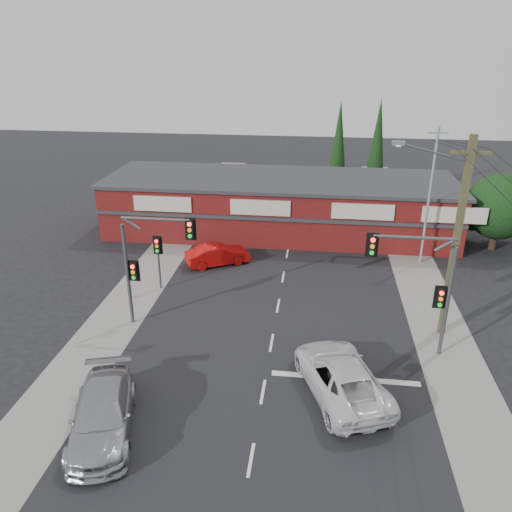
# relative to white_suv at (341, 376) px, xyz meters

# --- Properties ---
(ground) EXTENTS (120.00, 120.00, 0.00)m
(ground) POSITION_rel_white_suv_xyz_m (-3.24, 2.44, -0.82)
(ground) COLOR black
(ground) RESTS_ON ground
(road_strip) EXTENTS (14.00, 70.00, 0.01)m
(road_strip) POSITION_rel_white_suv_xyz_m (-3.24, 7.44, -0.81)
(road_strip) COLOR black
(road_strip) RESTS_ON ground
(verge_left) EXTENTS (3.00, 70.00, 0.02)m
(verge_left) POSITION_rel_white_suv_xyz_m (-11.74, 7.44, -0.81)
(verge_left) COLOR gray
(verge_left) RESTS_ON ground
(verge_right) EXTENTS (3.00, 70.00, 0.02)m
(verge_right) POSITION_rel_white_suv_xyz_m (5.26, 7.44, -0.81)
(verge_right) COLOR gray
(verge_right) RESTS_ON ground
(stop_line) EXTENTS (6.50, 0.35, 0.01)m
(stop_line) POSITION_rel_white_suv_xyz_m (0.26, 0.94, -0.80)
(stop_line) COLOR silver
(stop_line) RESTS_ON ground
(white_suv) EXTENTS (4.62, 6.48, 1.64)m
(white_suv) POSITION_rel_white_suv_xyz_m (0.00, 0.00, 0.00)
(white_suv) COLOR silver
(white_suv) RESTS_ON ground
(silver_suv) EXTENTS (3.64, 5.85, 1.58)m
(silver_suv) POSITION_rel_white_suv_xyz_m (-8.98, -3.45, -0.03)
(silver_suv) COLOR #A1A4A7
(silver_suv) RESTS_ON ground
(red_sedan) EXTENTS (4.41, 3.29, 1.39)m
(red_sedan) POSITION_rel_white_suv_xyz_m (-7.72, 12.37, -0.13)
(red_sedan) COLOR #B80C0B
(red_sedan) RESTS_ON ground
(lane_dashes) EXTENTS (0.12, 35.68, 0.01)m
(lane_dashes) POSITION_rel_white_suv_xyz_m (-3.24, 1.48, -0.80)
(lane_dashes) COLOR silver
(lane_dashes) RESTS_ON ground
(shop_building) EXTENTS (27.30, 8.40, 4.22)m
(shop_building) POSITION_rel_white_suv_xyz_m (-4.23, 19.43, 1.31)
(shop_building) COLOR #511010
(shop_building) RESTS_ON ground
(tree_cluster) EXTENTS (5.90, 5.10, 5.50)m
(tree_cluster) POSITION_rel_white_suv_xyz_m (11.45, 17.88, 2.08)
(tree_cluster) COLOR #2D2116
(tree_cluster) RESTS_ON ground
(conifer_near) EXTENTS (1.80, 1.80, 9.25)m
(conifer_near) POSITION_rel_white_suv_xyz_m (0.26, 26.44, 4.66)
(conifer_near) COLOR #2D2116
(conifer_near) RESTS_ON ground
(conifer_far) EXTENTS (1.80, 1.80, 9.25)m
(conifer_far) POSITION_rel_white_suv_xyz_m (3.76, 28.44, 4.66)
(conifer_far) COLOR #2D2116
(conifer_far) RESTS_ON ground
(traffic_mast_left) EXTENTS (3.77, 0.27, 5.97)m
(traffic_mast_left) POSITION_rel_white_suv_xyz_m (-9.66, 4.45, 3.11)
(traffic_mast_left) COLOR #47494C
(traffic_mast_left) RESTS_ON ground
(traffic_mast_right) EXTENTS (3.96, 0.27, 5.97)m
(traffic_mast_right) POSITION_rel_white_suv_xyz_m (3.62, 3.45, 3.13)
(traffic_mast_right) COLOR #47494C
(traffic_mast_right) RESTS_ON ground
(pedestal_signal) EXTENTS (0.55, 0.27, 3.38)m
(pedestal_signal) POSITION_rel_white_suv_xyz_m (-10.44, 8.45, 1.59)
(pedestal_signal) COLOR #47494C
(pedestal_signal) RESTS_ON ground
(utility_pole) EXTENTS (4.38, 0.59, 10.00)m
(utility_pole) POSITION_rel_white_suv_xyz_m (5.13, 5.43, 4.58)
(utility_pole) COLOR #4A492A
(utility_pole) RESTS_ON ground
(steel_pole) EXTENTS (1.20, 0.16, 9.00)m
(steel_pole) POSITION_rel_white_suv_xyz_m (5.76, 14.44, 3.88)
(steel_pole) COLOR gray
(steel_pole) RESTS_ON ground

